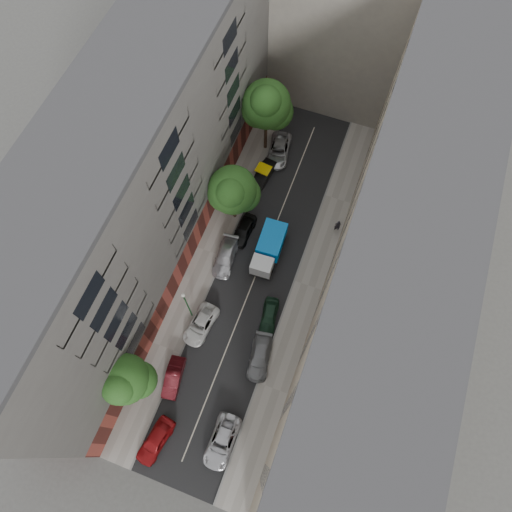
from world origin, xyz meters
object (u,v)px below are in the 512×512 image
at_px(tarp_truck, 269,248).
at_px(car_left_1, 173,377).
at_px(car_right_1, 260,357).
at_px(tree_near, 125,381).
at_px(car_left_2, 201,325).
at_px(tree_far, 267,107).
at_px(pedestrian, 338,226).
at_px(car_left_6, 279,150).
at_px(tree_mid, 233,192).
at_px(lamp_post, 187,303).
at_px(car_left_5, 263,174).
at_px(car_left_0, 155,441).
at_px(car_right_2, 269,316).
at_px(car_left_3, 226,257).
at_px(car_left_4, 244,230).
at_px(car_right_0, 222,441).

xyz_separation_m(tarp_truck, car_left_1, (-4.05, -15.35, -0.82)).
xyz_separation_m(car_right_1, tree_near, (-9.62, -6.65, 4.73)).
xyz_separation_m(car_left_2, tree_far, (-1.31, 22.59, 6.50)).
relative_size(tree_near, pedestrian, 4.22).
height_order(car_left_1, car_left_6, car_left_6).
bearing_deg(pedestrian, tarp_truck, 23.11).
height_order(tree_near, tree_mid, tree_mid).
relative_size(tree_mid, lamp_post, 1.23).
height_order(car_left_6, lamp_post, lamp_post).
bearing_deg(car_left_5, car_right_1, -63.94).
bearing_deg(tree_far, car_left_0, -87.11).
distance_m(car_left_0, car_right_2, 15.47).
relative_size(car_left_6, pedestrian, 2.80).
relative_size(car_left_6, car_right_1, 1.10).
relative_size(car_left_2, tree_far, 0.45).
distance_m(car_left_0, car_left_1, 5.66).
bearing_deg(tree_near, tree_mid, 85.15).
relative_size(car_left_3, car_left_4, 1.17).
bearing_deg(car_left_2, car_left_5, 96.87).
relative_size(car_left_3, tree_mid, 0.61).
bearing_deg(tree_mid, car_right_0, -71.55).
distance_m(tarp_truck, car_left_4, 3.74).
distance_m(car_left_5, tree_near, 26.88).
distance_m(car_left_3, pedestrian, 12.47).
xyz_separation_m(car_left_1, car_right_0, (6.40, -3.60, 0.02)).
bearing_deg(car_left_3, tree_near, -105.43).
bearing_deg(car_left_2, car_left_4, 94.84).
bearing_deg(tarp_truck, car_right_2, -72.50).
bearing_deg(car_right_0, car_left_4, 105.14).
relative_size(car_left_5, car_right_0, 0.84).
bearing_deg(car_left_3, car_right_1, -56.53).
distance_m(car_left_1, tree_mid, 18.90).
height_order(car_left_2, pedestrian, pedestrian).
xyz_separation_m(car_left_4, car_right_2, (5.76, -8.00, -0.05)).
height_order(car_right_0, tree_far, tree_far).
bearing_deg(car_left_4, car_right_2, -51.09).
relative_size(car_left_3, lamp_post, 0.75).
distance_m(car_left_2, car_left_6, 22.40).
relative_size(car_right_0, tree_near, 0.63).
relative_size(tarp_truck, tree_mid, 0.75).
height_order(car_left_4, tree_far, tree_far).
xyz_separation_m(car_left_4, car_right_0, (5.71, -20.40, -0.02)).
height_order(car_left_3, pedestrian, pedestrian).
height_order(car_left_6, tree_near, tree_near).
relative_size(tree_mid, tree_far, 0.78).
height_order(car_left_1, car_left_3, car_left_3).
height_order(car_left_4, pedestrian, pedestrian).
bearing_deg(car_right_0, tree_far, 102.44).
bearing_deg(lamp_post, car_left_3, 82.65).
xyz_separation_m(car_left_2, car_right_2, (6.05, 3.20, 0.02)).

